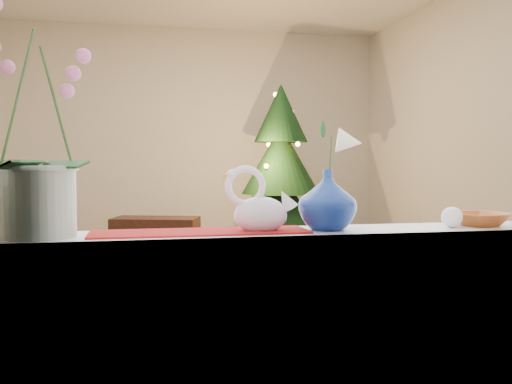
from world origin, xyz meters
TOP-DOWN VIEW (x-y plane):
  - ground at (0.00, 0.00)m, footprint 5.00×5.00m
  - wall_back at (0.00, 2.50)m, footprint 4.50×0.10m
  - wall_front at (0.00, -2.50)m, footprint 4.50×0.10m
  - wall_right at (2.25, 0.00)m, footprint 0.10×5.00m
  - window_apron at (0.00, -2.46)m, footprint 2.20×0.08m
  - windowsill at (0.00, -2.37)m, footprint 2.20×0.26m
  - runner at (-0.38, -2.37)m, footprint 0.70×0.20m
  - orchid_pot at (-0.87, -2.37)m, footprint 0.31×0.31m
  - swan at (-0.18, -2.39)m, footprint 0.25×0.13m
  - blue_vase at (0.05, -2.37)m, footprint 0.29×0.29m
  - lily at (0.05, -2.37)m, footprint 0.13×0.07m
  - paperweight at (0.49, -2.40)m, footprint 0.09×0.09m
  - amber_dish at (0.62, -2.37)m, footprint 0.20×0.20m
  - xmas_tree at (0.87, 1.52)m, footprint 1.41×1.41m
  - side_table at (-0.41, 1.41)m, footprint 0.90×0.62m

SIDE VIEW (x-z plane):
  - ground at x=0.00m, z-range 0.00..0.00m
  - side_table at x=-0.41m, z-range 0.00..0.61m
  - window_apron at x=0.00m, z-range 0.00..0.88m
  - windowsill at x=0.00m, z-range 0.88..0.92m
  - runner at x=-0.38m, z-range 0.92..0.93m
  - amber_dish at x=0.62m, z-range 0.92..0.96m
  - paperweight at x=0.49m, z-range 0.92..0.99m
  - xmas_tree at x=0.87m, z-range 0.00..1.95m
  - swan at x=-0.18m, z-range 0.92..1.12m
  - blue_vase at x=0.05m, z-range 0.92..1.15m
  - lily at x=0.05m, z-range 1.15..1.33m
  - orchid_pot at x=-0.87m, z-range 0.92..1.64m
  - wall_back at x=0.00m, z-range 0.00..2.70m
  - wall_front at x=0.00m, z-range 0.00..2.70m
  - wall_right at x=2.25m, z-range 0.00..2.70m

